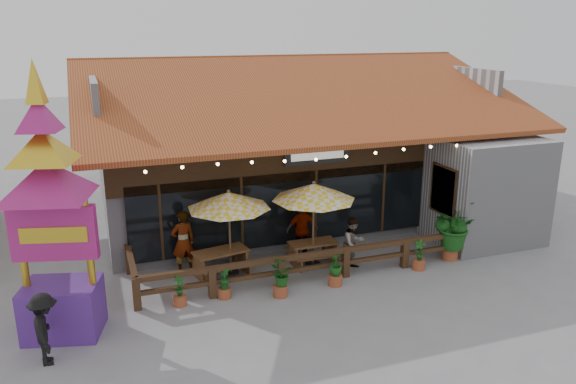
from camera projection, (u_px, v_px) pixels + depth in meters
name	position (u px, v px, depth m)	size (l,w,h in m)	color
ground	(353.00, 268.00, 17.29)	(100.00, 100.00, 0.00)	gray
restaurant_building	(288.00, 153.00, 22.71)	(15.50, 14.73, 6.09)	#B6B5BB
patio_railing	(287.00, 262.00, 16.14)	(10.00, 2.60, 0.92)	#432D18
umbrella_left	(229.00, 201.00, 16.25)	(3.14, 3.14, 2.63)	brown
umbrella_right	(314.00, 192.00, 16.81)	(3.00, 3.00, 2.72)	brown
picnic_table_left	(221.00, 258.00, 16.66)	(1.83, 1.66, 0.77)	brown
picnic_table_right	(313.00, 249.00, 17.48)	(1.48, 1.28, 0.71)	brown
thai_sign_tower	(48.00, 186.00, 12.56)	(3.15, 3.15, 6.99)	#4F2484
tropical_plant	(452.00, 227.00, 17.63)	(1.64, 1.74, 1.92)	brown
diner_a	(183.00, 242.00, 16.69)	(0.72, 0.47, 1.96)	#342210
diner_b	(353.00, 244.00, 16.99)	(0.80, 0.62, 1.64)	#342210
diner_c	(302.00, 230.00, 17.95)	(1.05, 0.44, 1.79)	#342210
pedestrian	(45.00, 329.00, 12.16)	(1.07, 0.62, 1.66)	black
planter_a	(179.00, 293.00, 14.84)	(0.37, 0.35, 0.87)	brown
planter_b	(224.00, 284.00, 15.25)	(0.36, 0.36, 0.88)	brown
planter_c	(280.00, 278.00, 15.30)	(0.80, 0.79, 0.99)	brown
planter_d	(335.00, 270.00, 15.97)	(0.51, 0.51, 0.98)	brown
planter_e	(419.00, 257.00, 17.06)	(0.40, 0.40, 0.95)	brown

